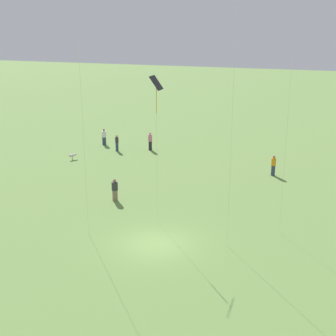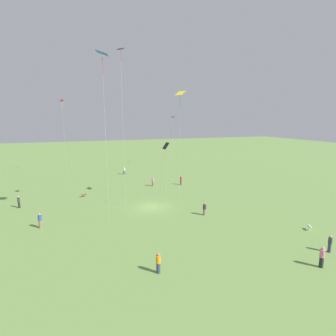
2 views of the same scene
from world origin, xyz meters
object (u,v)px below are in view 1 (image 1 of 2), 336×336
(person_1, at_px, (150,141))
(person_4, at_px, (104,137))
(kite_7, at_px, (156,88))
(person_8, at_px, (273,166))
(person_6, at_px, (117,143))
(dog_0, at_px, (73,155))
(person_0, at_px, (115,190))

(person_1, bearing_deg, person_4, 147.54)
(kite_7, bearing_deg, person_8, 18.20)
(person_1, height_order, person_6, person_1)
(dog_0, bearing_deg, kite_7, -11.23)
(person_6, bearing_deg, person_4, 85.00)
(person_1, xyz_separation_m, kite_7, (16.78, 7.93, 7.75))
(person_1, xyz_separation_m, dog_0, (6.00, -5.39, -0.52))
(person_1, relative_size, person_8, 1.06)
(person_0, relative_size, kite_7, 0.18)
(person_6, bearing_deg, person_0, -121.43)
(person_8, bearing_deg, dog_0, -114.52)
(kite_7, bearing_deg, person_4, 78.59)
(person_8, relative_size, dog_0, 2.34)
(person_4, bearing_deg, person_6, 42.94)
(person_4, xyz_separation_m, person_6, (1.86, 2.52, 0.01))
(person_4, distance_m, dog_0, 6.25)
(person_8, distance_m, dog_0, 18.67)
(person_6, height_order, person_8, person_8)
(person_6, bearing_deg, person_8, -66.70)
(person_0, relative_size, person_1, 0.89)
(dog_0, bearing_deg, person_6, 88.71)
(kite_7, relative_size, dog_0, 12.52)
(person_0, bearing_deg, dog_0, -78.83)
(person_1, xyz_separation_m, person_6, (1.63, -2.97, -0.07))
(person_4, relative_size, person_6, 1.02)
(person_6, distance_m, person_8, 16.28)
(person_6, height_order, kite_7, kite_7)
(person_0, bearing_deg, person_8, -169.11)
(kite_7, xyz_separation_m, dog_0, (-10.77, -13.32, -8.26))
(person_4, bearing_deg, person_8, 66.78)
(person_4, xyz_separation_m, dog_0, (6.23, 0.10, -0.44))
(person_0, relative_size, dog_0, 2.20)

